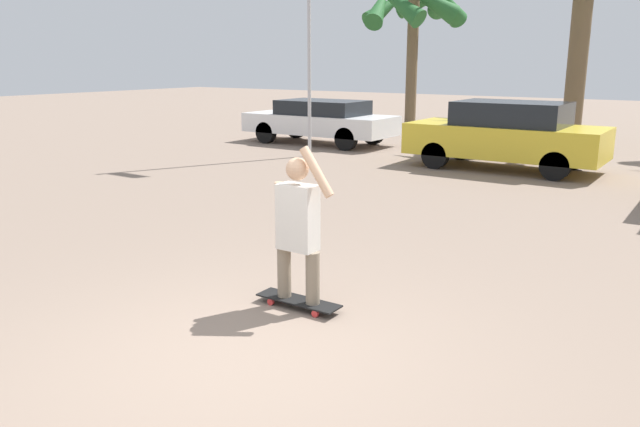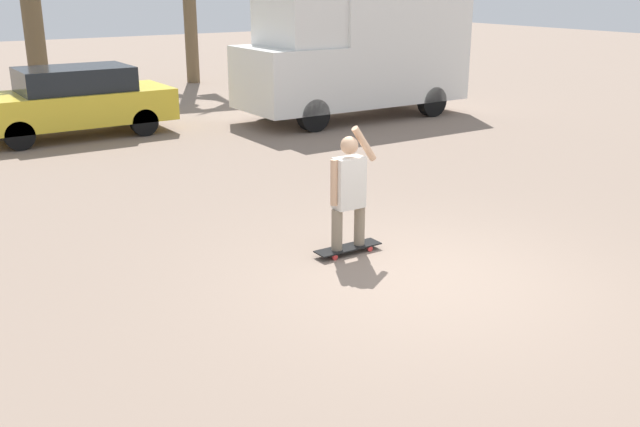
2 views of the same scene
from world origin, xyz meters
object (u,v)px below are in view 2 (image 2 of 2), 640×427
(parked_car_yellow, at_px, (73,101))
(skateboard, at_px, (348,248))
(person_skateboarder, at_px, (349,187))
(camper_van, at_px, (357,53))

(parked_car_yellow, bearing_deg, skateboard, -84.39)
(skateboard, height_order, person_skateboarder, person_skateboarder)
(skateboard, relative_size, camper_van, 0.15)
(person_skateboarder, bearing_deg, camper_van, 53.46)
(person_skateboarder, height_order, parked_car_yellow, person_skateboarder)
(skateboard, bearing_deg, parked_car_yellow, 95.61)
(camper_van, xyz_separation_m, parked_car_yellow, (-6.71, 1.52, -0.81))
(camper_van, distance_m, parked_car_yellow, 6.93)
(camper_van, relative_size, parked_car_yellow, 1.36)
(skateboard, xyz_separation_m, parked_car_yellow, (-0.92, 9.35, 0.73))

